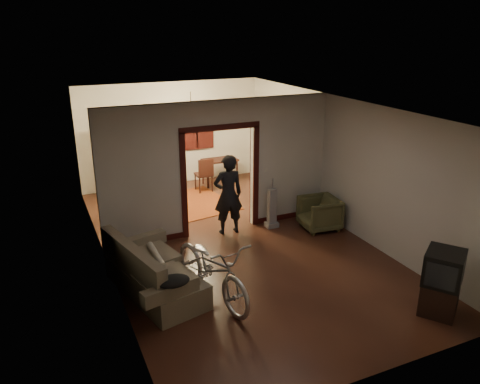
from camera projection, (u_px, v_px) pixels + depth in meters
floor at (234, 243)px, 9.55m from camera, size 5.00×8.50×0.01m
ceiling at (233, 105)px, 8.61m from camera, size 5.00×8.50×0.01m
wall_back at (172, 134)px, 12.74m from camera, size 5.00×0.02×2.80m
wall_left at (102, 196)px, 8.12m from camera, size 0.02×8.50×2.80m
wall_right at (340, 163)px, 10.05m from camera, size 0.02×8.50×2.80m
partition_wall at (219, 168)px, 9.73m from camera, size 5.00×0.14×2.80m
door_casing at (220, 181)px, 9.83m from camera, size 1.74×0.20×2.32m
far_window at (196, 127)px, 12.92m from camera, size 0.98×0.06×1.28m
chandelier at (191, 109)px, 10.91m from camera, size 0.24×0.24×0.24m
light_switch at (266, 169)px, 10.12m from camera, size 0.08×0.01×0.12m
sofa at (155, 267)px, 7.64m from camera, size 1.36×2.16×0.92m
rolled_paper at (156, 255)px, 7.91m from camera, size 0.11×0.86×0.11m
jacket at (173, 281)px, 6.80m from camera, size 0.49×0.37×0.14m
bicycle at (212, 268)px, 7.46m from camera, size 1.11×2.15×1.08m
armchair at (319, 213)px, 10.11m from camera, size 0.85×0.83×0.71m
tv_stand at (439, 297)px, 7.17m from camera, size 0.76×0.75×0.51m
crt_tv at (444, 268)px, 7.00m from camera, size 0.79×0.78×0.51m
vacuum at (272, 208)px, 10.17m from camera, size 0.32×0.28×0.88m
person at (228, 195)px, 9.76m from camera, size 0.66×0.46×1.72m
oriental_rug at (196, 203)px, 11.70m from camera, size 1.86×2.26×0.02m
locker at (125, 159)px, 12.19m from camera, size 0.94×0.58×1.79m
globe at (121, 120)px, 11.84m from camera, size 0.28×0.28×0.28m
desk at (220, 172)px, 13.00m from camera, size 1.02×0.68×0.70m
desk_chair at (204, 174)px, 12.39m from camera, size 0.49×0.49×0.93m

